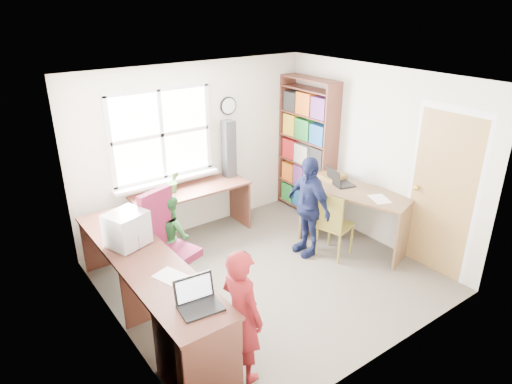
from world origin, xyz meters
TOP-DOWN VIEW (x-y plane):
  - room at (0.01, 0.10)m, footprint 3.64×3.44m
  - l_desk at (-1.31, -0.28)m, footprint 2.38×2.95m
  - right_desk at (1.43, -0.07)m, footprint 1.05×1.54m
  - bookshelf at (1.65, 1.19)m, footprint 0.30×1.02m
  - swivel_chair at (-1.09, 0.46)m, footprint 0.73×0.73m
  - wooden_chair at (0.97, -0.10)m, footprint 0.48×0.48m
  - crt_monitor at (-1.52, 0.45)m, footprint 0.47×0.45m
  - laptop_left at (-1.44, -0.88)m, footprint 0.39×0.33m
  - laptop_right at (1.39, 0.25)m, footprint 0.37×0.41m
  - speaker_a at (-1.50, 0.34)m, footprint 0.10×0.10m
  - speaker_b at (-1.45, 0.85)m, footprint 0.09×0.09m
  - cd_tower at (0.45, 1.53)m, footprint 0.17×0.15m
  - game_box at (1.48, 0.46)m, footprint 0.33×0.33m
  - paper_a at (-1.43, -0.35)m, footprint 0.31×0.36m
  - paper_b at (1.46, -0.42)m, footprint 0.30×0.35m
  - potted_plant at (-0.48, 1.47)m, footprint 0.19×0.16m
  - person_red at (-1.13, -1.10)m, footprint 0.37×0.51m
  - person_green at (-0.94, 0.71)m, footprint 0.50×0.59m
  - person_navy at (0.78, 0.17)m, footprint 0.38×0.81m

SIDE VIEW (x-z plane):
  - l_desk at x=-1.31m, z-range 0.08..0.83m
  - wooden_chair at x=0.97m, z-range 0.04..0.95m
  - swivel_chair at x=-1.09m, z-range -0.09..1.14m
  - person_green at x=-0.94m, z-range 0.00..1.10m
  - right_desk at x=1.43m, z-range 0.18..1.00m
  - person_red at x=-1.13m, z-range 0.00..1.29m
  - person_navy at x=0.78m, z-range 0.00..1.35m
  - paper_a at x=-1.43m, z-range 0.75..0.75m
  - laptop_left at x=-1.44m, z-range 0.68..0.93m
  - paper_b at x=1.46m, z-range 0.81..0.82m
  - speaker_b at x=-1.45m, z-range 0.75..0.91m
  - speaker_a at x=-1.50m, z-range 0.75..0.92m
  - game_box at x=1.48m, z-range 0.81..0.88m
  - laptop_right at x=1.39m, z-range 0.75..0.99m
  - potted_plant at x=-0.48m, z-range 0.75..1.04m
  - crt_monitor at x=-1.52m, z-range 0.75..1.13m
  - bookshelf at x=1.65m, z-range -0.05..2.05m
  - cd_tower at x=0.45m, z-range 0.75..1.58m
  - room at x=0.01m, z-range 0.00..2.44m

